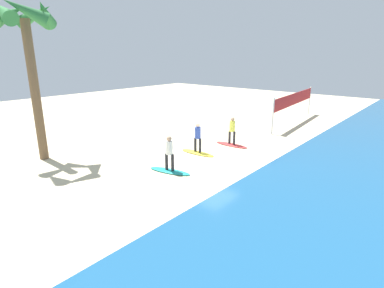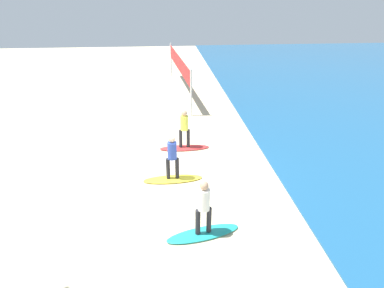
# 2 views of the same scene
# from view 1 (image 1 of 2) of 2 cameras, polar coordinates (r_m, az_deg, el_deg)

# --- Properties ---
(ground_plane) EXTENTS (60.00, 60.00, 0.00)m
(ground_plane) POSITION_cam_1_polar(r_m,az_deg,el_deg) (16.58, 3.64, -2.15)
(ground_plane) COLOR beige
(surfboard_red) EXTENTS (0.60, 2.11, 0.09)m
(surfboard_red) POSITION_cam_1_polar(r_m,az_deg,el_deg) (18.48, 7.37, -0.14)
(surfboard_red) COLOR red
(surfboard_red) RESTS_ON ground
(surfer_red) EXTENTS (0.32, 0.46, 1.64)m
(surfer_red) POSITION_cam_1_polar(r_m,az_deg,el_deg) (18.22, 7.48, 2.85)
(surfer_red) COLOR #232328
(surfer_red) RESTS_ON surfboard_red
(surfboard_yellow) EXTENTS (0.66, 2.12, 0.09)m
(surfboard_yellow) POSITION_cam_1_polar(r_m,az_deg,el_deg) (16.86, 1.05, -1.63)
(surfboard_yellow) COLOR yellow
(surfboard_yellow) RESTS_ON ground
(surfer_yellow) EXTENTS (0.32, 0.46, 1.64)m
(surfer_yellow) POSITION_cam_1_polar(r_m,az_deg,el_deg) (16.58, 1.07, 1.63)
(surfer_yellow) COLOR #232328
(surfer_yellow) RESTS_ON surfboard_yellow
(surfboard_teal) EXTENTS (1.02, 2.17, 0.09)m
(surfboard_teal) POSITION_cam_1_polar(r_m,az_deg,el_deg) (14.32, -4.16, -5.03)
(surfboard_teal) COLOR teal
(surfboard_teal) RESTS_ON ground
(surfer_teal) EXTENTS (0.32, 0.45, 1.64)m
(surfer_teal) POSITION_cam_1_polar(r_m,az_deg,el_deg) (13.99, -4.24, -1.25)
(surfer_teal) COLOR #232328
(surfer_teal) RESTS_ON surfboard_teal
(volleyball_net) EXTENTS (9.07, 0.86, 2.50)m
(volleyball_net) POSITION_cam_1_polar(r_m,az_deg,el_deg) (25.45, 18.53, 7.73)
(volleyball_net) COLOR silver
(volleyball_net) RESTS_ON ground
(palm_tree) EXTENTS (2.88, 3.03, 7.79)m
(palm_tree) POSITION_cam_1_polar(r_m,az_deg,el_deg) (17.08, -28.41, 17.83)
(palm_tree) COLOR brown
(palm_tree) RESTS_ON ground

